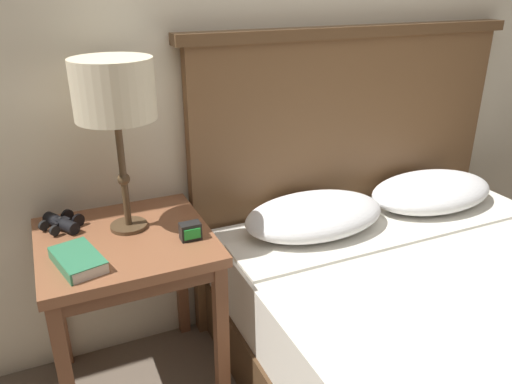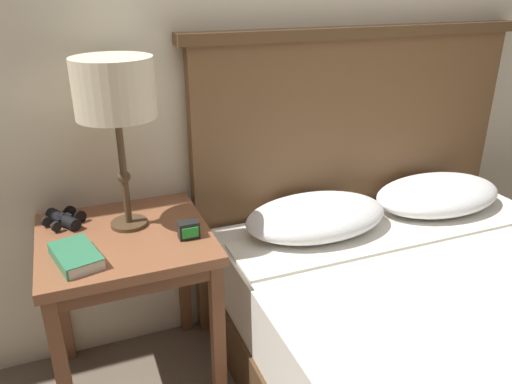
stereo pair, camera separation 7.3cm
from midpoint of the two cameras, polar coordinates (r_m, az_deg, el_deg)
wall_back at (r=2.08m, az=-0.19°, el=18.09°), size 8.00×0.06×2.60m
nightstand at (r=1.84m, az=-15.70°, el=-7.29°), size 0.58×0.58×0.67m
bed at (r=1.97m, az=22.42°, el=-15.65°), size 1.57×1.91×1.31m
table_lamp at (r=1.69m, az=-17.14°, el=10.70°), size 0.26×0.26×0.59m
book_on_nightstand at (r=1.66m, az=-20.95°, el=-7.29°), size 0.16×0.23×0.04m
binoculars_pair at (r=1.91m, az=-22.37°, el=-3.28°), size 0.16×0.16×0.05m
alarm_clock at (r=1.71m, az=-8.72°, el=-4.47°), size 0.07×0.05×0.06m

